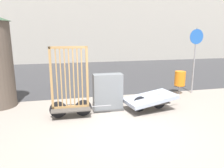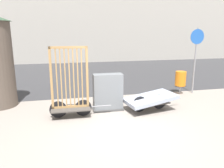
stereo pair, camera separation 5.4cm
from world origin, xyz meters
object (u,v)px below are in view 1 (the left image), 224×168
bike_cart_with_bedframe (70,94)px  bike_cart_with_mattress (150,99)px  sign_post (195,51)px  trash_bin (180,79)px  utility_cabinet (108,93)px

bike_cart_with_bedframe → bike_cart_with_mattress: bearing=0.9°
sign_post → bike_cart_with_bedframe: bearing=-163.0°
sign_post → trash_bin: bearing=179.2°
utility_cabinet → trash_bin: 3.76m
utility_cabinet → trash_bin: size_ratio=1.28×
bike_cart_with_bedframe → sign_post: size_ratio=0.79×
bike_cart_with_bedframe → utility_cabinet: bearing=16.2°
utility_cabinet → sign_post: sign_post is taller
bike_cart_with_bedframe → sign_post: (5.42, 1.66, 1.10)m
bike_cart_with_mattress → sign_post: (2.72, 1.66, 1.48)m
bike_cart_with_mattress → trash_bin: 2.69m
bike_cart_with_bedframe → utility_cabinet: 1.34m
utility_cabinet → bike_cart_with_bedframe: bearing=-164.8°
trash_bin → sign_post: sign_post is taller
utility_cabinet → trash_bin: utility_cabinet is taller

